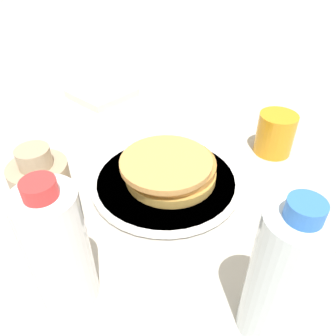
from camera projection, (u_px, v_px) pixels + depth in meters
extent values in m
plane|color=#BCB7AD|center=(171.00, 188.00, 0.58)|extent=(4.00, 4.00, 0.00)
cylinder|color=white|center=(168.00, 180.00, 0.58)|extent=(0.24, 0.24, 0.01)
cylinder|color=white|center=(168.00, 179.00, 0.58)|extent=(0.26, 0.26, 0.01)
cylinder|color=#BE9544|center=(171.00, 174.00, 0.57)|extent=(0.16, 0.16, 0.02)
cylinder|color=#C1803C|center=(171.00, 165.00, 0.57)|extent=(0.16, 0.16, 0.01)
cylinder|color=tan|center=(166.00, 162.00, 0.56)|extent=(0.16, 0.16, 0.01)
cylinder|color=orange|center=(275.00, 134.00, 0.64)|extent=(0.07, 0.07, 0.08)
cylinder|color=tan|center=(44.00, 192.00, 0.49)|extent=(0.09, 0.09, 0.10)
cylinder|color=tan|center=(34.00, 158.00, 0.45)|extent=(0.05, 0.05, 0.03)
cylinder|color=silver|center=(281.00, 279.00, 0.33)|extent=(0.07, 0.07, 0.18)
cylinder|color=blue|center=(305.00, 210.00, 0.27)|extent=(0.03, 0.03, 0.02)
cylinder|color=white|center=(59.00, 251.00, 0.37)|extent=(0.07, 0.07, 0.17)
cylinder|color=red|center=(39.00, 189.00, 0.31)|extent=(0.03, 0.03, 0.02)
cube|color=white|center=(102.00, 93.00, 0.86)|extent=(0.16, 0.16, 0.02)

